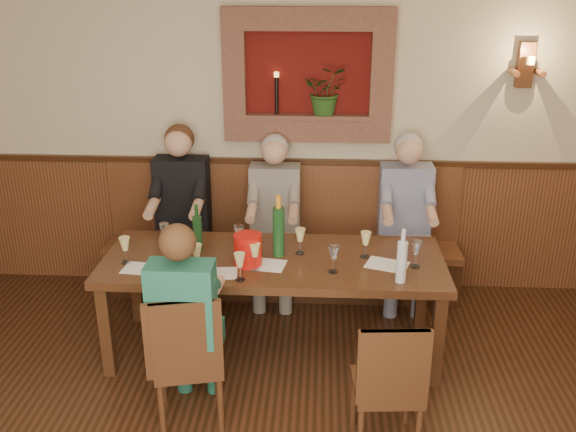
% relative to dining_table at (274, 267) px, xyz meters
% --- Properties ---
extents(room_shell, '(6.04, 6.04, 2.82)m').
position_rel_dining_table_xyz_m(room_shell, '(0.00, -1.85, 1.21)').
color(room_shell, beige).
rests_on(room_shell, ground).
extents(wall_niche, '(1.36, 0.30, 1.06)m').
position_rel_dining_table_xyz_m(wall_niche, '(0.24, 1.09, 1.13)').
color(wall_niche, '#580F0C').
rests_on(wall_niche, ground).
extents(wall_sconce, '(0.25, 0.20, 0.35)m').
position_rel_dining_table_xyz_m(wall_sconce, '(1.90, 1.08, 1.27)').
color(wall_sconce, '#532917').
rests_on(wall_sconce, ground).
extents(dining_table, '(2.40, 0.90, 0.75)m').
position_rel_dining_table_xyz_m(dining_table, '(0.00, 0.00, 0.00)').
color(dining_table, '#381A10').
rests_on(dining_table, ground).
extents(bench, '(3.00, 0.45, 1.11)m').
position_rel_dining_table_xyz_m(bench, '(0.00, 0.94, -0.35)').
color(bench, '#381E0F').
rests_on(bench, ground).
extents(chair_near_left, '(0.49, 0.49, 0.92)m').
position_rel_dining_table_xyz_m(chair_near_left, '(-0.46, -0.81, -0.41)').
color(chair_near_left, '#381A10').
rests_on(chair_near_left, ground).
extents(chair_near_right, '(0.41, 0.41, 0.87)m').
position_rel_dining_table_xyz_m(chair_near_right, '(0.73, -0.98, -0.42)').
color(chair_near_right, '#381A10').
rests_on(chair_near_right, ground).
extents(person_bench_left, '(0.44, 0.54, 1.48)m').
position_rel_dining_table_xyz_m(person_bench_left, '(-0.84, 0.84, -0.06)').
color(person_bench_left, black).
rests_on(person_bench_left, ground).
extents(person_bench_mid, '(0.41, 0.51, 1.41)m').
position_rel_dining_table_xyz_m(person_bench_mid, '(-0.06, 0.84, -0.09)').
color(person_bench_mid, '#55504E').
rests_on(person_bench_mid, ground).
extents(person_bench_right, '(0.42, 0.52, 1.44)m').
position_rel_dining_table_xyz_m(person_bench_right, '(1.02, 0.84, -0.08)').
color(person_bench_right, navy).
rests_on(person_bench_right, ground).
extents(person_chair_front, '(0.39, 0.47, 1.35)m').
position_rel_dining_table_xyz_m(person_chair_front, '(-0.46, -0.78, -0.12)').
color(person_chair_front, '#184855').
rests_on(person_chair_front, ground).
extents(spittoon_bucket, '(0.25, 0.25, 0.22)m').
position_rel_dining_table_xyz_m(spittoon_bucket, '(-0.17, -0.11, 0.18)').
color(spittoon_bucket, red).
rests_on(spittoon_bucket, dining_table).
extents(wine_bottle_green_a, '(0.10, 0.10, 0.45)m').
position_rel_dining_table_xyz_m(wine_bottle_green_a, '(0.03, 0.05, 0.26)').
color(wine_bottle_green_a, '#19471E').
rests_on(wine_bottle_green_a, dining_table).
extents(wine_bottle_green_b, '(0.08, 0.08, 0.36)m').
position_rel_dining_table_xyz_m(wine_bottle_green_b, '(-0.55, 0.08, 0.22)').
color(wine_bottle_green_b, '#19471E').
rests_on(wine_bottle_green_b, dining_table).
extents(water_bottle, '(0.08, 0.08, 0.37)m').
position_rel_dining_table_xyz_m(water_bottle, '(0.85, -0.32, 0.22)').
color(water_bottle, silver).
rests_on(water_bottle, dining_table).
extents(tasting_sheet_a, '(0.28, 0.21, 0.00)m').
position_rel_dining_table_xyz_m(tasting_sheet_a, '(-0.88, -0.22, 0.08)').
color(tasting_sheet_a, white).
rests_on(tasting_sheet_a, dining_table).
extents(tasting_sheet_b, '(0.31, 0.25, 0.00)m').
position_rel_dining_table_xyz_m(tasting_sheet_b, '(-0.05, -0.11, 0.08)').
color(tasting_sheet_b, white).
rests_on(tasting_sheet_b, dining_table).
extents(tasting_sheet_c, '(0.33, 0.28, 0.00)m').
position_rel_dining_table_xyz_m(tasting_sheet_c, '(0.79, -0.07, 0.08)').
color(tasting_sheet_c, white).
rests_on(tasting_sheet_c, dining_table).
extents(tasting_sheet_d, '(0.27, 0.21, 0.00)m').
position_rel_dining_table_xyz_m(tasting_sheet_d, '(-0.35, -0.27, 0.08)').
color(tasting_sheet_d, white).
rests_on(tasting_sheet_d, dining_table).
extents(wine_glass_0, '(0.08, 0.08, 0.19)m').
position_rel_dining_table_xyz_m(wine_glass_0, '(-0.50, -0.23, 0.17)').
color(wine_glass_0, '#E6D989').
rests_on(wine_glass_0, dining_table).
extents(wine_glass_1, '(0.08, 0.08, 0.19)m').
position_rel_dining_table_xyz_m(wine_glass_1, '(0.65, 0.05, 0.17)').
color(wine_glass_1, '#E6D989').
rests_on(wine_glass_1, dining_table).
extents(wine_glass_2, '(0.08, 0.08, 0.19)m').
position_rel_dining_table_xyz_m(wine_glass_2, '(-1.01, -0.14, 0.17)').
color(wine_glass_2, '#E6D989').
rests_on(wine_glass_2, dining_table).
extents(wine_glass_3, '(0.08, 0.08, 0.19)m').
position_rel_dining_table_xyz_m(wine_glass_3, '(-0.19, -0.35, 0.17)').
color(wine_glass_3, '#E6D989').
rests_on(wine_glass_3, dining_table).
extents(wine_glass_4, '(0.08, 0.08, 0.19)m').
position_rel_dining_table_xyz_m(wine_glass_4, '(0.98, -0.09, 0.17)').
color(wine_glass_4, white).
rests_on(wine_glass_4, dining_table).
extents(wine_glass_5, '(0.08, 0.08, 0.19)m').
position_rel_dining_table_xyz_m(wine_glass_5, '(0.42, -0.20, 0.17)').
color(wine_glass_5, white).
rests_on(wine_glass_5, dining_table).
extents(wine_glass_6, '(0.08, 0.08, 0.19)m').
position_rel_dining_table_xyz_m(wine_glass_6, '(0.18, 0.09, 0.17)').
color(wine_glass_6, '#E6D989').
rests_on(wine_glass_6, dining_table).
extents(wine_glass_7, '(0.08, 0.08, 0.19)m').
position_rel_dining_table_xyz_m(wine_glass_7, '(-0.26, 0.12, 0.17)').
color(wine_glass_7, white).
rests_on(wine_glass_7, dining_table).
extents(wine_glass_8, '(0.08, 0.08, 0.19)m').
position_rel_dining_table_xyz_m(wine_glass_8, '(-0.80, 0.13, 0.17)').
color(wine_glass_8, white).
rests_on(wine_glass_8, dining_table).
extents(wine_glass_9, '(0.08, 0.08, 0.19)m').
position_rel_dining_table_xyz_m(wine_glass_9, '(-0.11, -0.19, 0.17)').
color(wine_glass_9, '#E6D989').
rests_on(wine_glass_9, dining_table).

